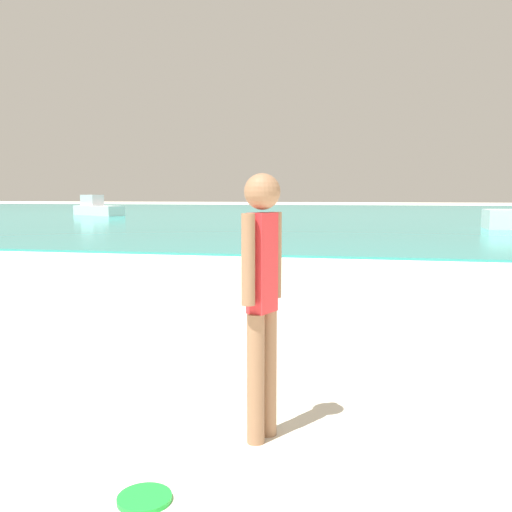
% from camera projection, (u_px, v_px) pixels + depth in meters
% --- Properties ---
extents(water, '(160.00, 60.00, 0.06)m').
position_uv_depth(water, '(351.00, 213.00, 42.15)').
color(water, teal).
rests_on(water, ground).
extents(person_standing, '(0.21, 0.35, 1.60)m').
position_uv_depth(person_standing, '(262.00, 291.00, 3.30)').
color(person_standing, '#936B4C').
rests_on(person_standing, ground).
extents(frisbee, '(0.27, 0.27, 0.03)m').
position_uv_depth(frisbee, '(144.00, 499.00, 2.70)').
color(frisbee, green).
rests_on(frisbee, ground).
extents(boat_far, '(4.14, 3.04, 1.36)m').
position_uv_depth(boat_far, '(97.00, 208.00, 37.17)').
color(boat_far, white).
rests_on(boat_far, water).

